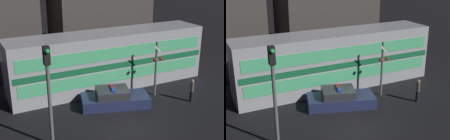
# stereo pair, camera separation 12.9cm
# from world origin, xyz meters

# --- Properties ---
(ground_plane) EXTENTS (120.00, 120.00, 0.00)m
(ground_plane) POSITION_xyz_m (0.00, 0.00, 0.00)
(ground_plane) COLOR black
(train) EXTENTS (14.84, 2.95, 4.14)m
(train) POSITION_xyz_m (1.86, 6.41, 2.07)
(train) COLOR #B7BABF
(train) RESTS_ON ground_plane
(police_car) EXTENTS (4.73, 3.12, 1.30)m
(police_car) POSITION_xyz_m (0.62, 3.20, 0.48)
(police_car) COLOR navy
(police_car) RESTS_ON ground_plane
(pedestrian) EXTENTS (0.27, 0.27, 1.59)m
(pedestrian) POSITION_xyz_m (5.51, 1.39, 0.82)
(pedestrian) COLOR black
(pedestrian) RESTS_ON ground_plane
(crossing_signal_near) EXTENTS (0.73, 0.33, 3.87)m
(crossing_signal_near) POSITION_xyz_m (3.92, 3.36, 2.13)
(crossing_signal_near) COLOR slate
(crossing_signal_near) RESTS_ON ground_plane
(traffic_light_corner) EXTENTS (0.30, 0.46, 5.29)m
(traffic_light_corner) POSITION_xyz_m (-4.35, 0.55, 3.25)
(traffic_light_corner) COLOR slate
(traffic_light_corner) RESTS_ON ground_plane
(building_center) EXTENTS (8.80, 4.72, 9.41)m
(building_center) POSITION_xyz_m (4.33, 13.35, 4.70)
(building_center) COLOR #47423D
(building_center) RESTS_ON ground_plane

